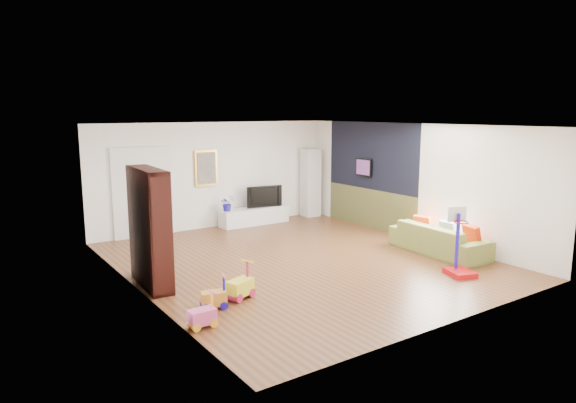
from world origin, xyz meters
TOP-DOWN VIEW (x-y plane):
  - floor at (0.00, 0.00)m, footprint 6.50×7.50m
  - ceiling at (0.00, 0.00)m, footprint 6.50×7.50m
  - wall_back at (0.00, 3.75)m, footprint 6.50×0.00m
  - wall_front at (0.00, -3.75)m, footprint 6.50×0.00m
  - wall_left at (-3.25, 0.00)m, footprint 0.00×7.50m
  - wall_right at (3.25, 0.00)m, footprint 0.00×7.50m
  - navy_accent at (3.23, 1.40)m, footprint 0.01×3.20m
  - olive_wainscot at (3.23, 1.40)m, footprint 0.01×3.20m
  - doorway at (-1.90, 3.71)m, footprint 1.45×0.06m
  - painting_back at (-0.25, 3.71)m, footprint 0.62×0.06m
  - artwork_right at (3.17, 1.60)m, footprint 0.04×0.56m
  - media_console at (0.97, 3.41)m, footprint 1.91×0.48m
  - tall_cabinet at (2.86, 3.46)m, footprint 0.48×0.48m
  - bookshelf at (-2.98, 0.22)m, footprint 0.45×1.41m
  - sofa at (2.72, -1.26)m, footprint 0.95×2.21m
  - basketball_hoop at (1.89, -2.45)m, footprint 0.58×0.64m
  - ride_on_yellow at (-2.03, -1.21)m, footprint 0.51×0.41m
  - ride_on_orange at (-2.57, -1.35)m, footprint 0.43×0.32m
  - ride_on_pink at (-3.01, -1.89)m, footprint 0.37×0.24m
  - child at (-1.59, 3.23)m, footprint 0.35×0.24m
  - tv at (1.26, 3.42)m, footprint 1.00×0.28m
  - vase_plant at (0.18, 3.43)m, footprint 0.42×0.39m
  - pillow_left at (2.91, -1.92)m, footprint 0.21×0.43m
  - pillow_center at (2.96, -1.28)m, footprint 0.11×0.36m
  - pillow_right at (2.93, -0.62)m, footprint 0.20×0.39m

SIDE VIEW (x-z plane):
  - floor at x=0.00m, z-range 0.00..0.00m
  - media_console at x=0.97m, z-range 0.00..0.45m
  - ride_on_pink at x=-3.01m, z-range 0.00..0.49m
  - ride_on_orange at x=-2.57m, z-range 0.00..0.51m
  - ride_on_yellow at x=-2.03m, z-range 0.00..0.59m
  - sofa at x=2.72m, z-range 0.00..0.63m
  - child at x=-1.59m, z-range 0.00..0.92m
  - pillow_left at x=2.91m, z-range 0.29..0.71m
  - pillow_center at x=2.96m, z-range 0.32..0.68m
  - pillow_right at x=2.93m, z-range 0.31..0.69m
  - olive_wainscot at x=3.23m, z-range 0.00..1.00m
  - basketball_hoop at x=1.89m, z-range 0.00..1.26m
  - vase_plant at x=0.18m, z-range 0.45..0.85m
  - tv at x=1.26m, z-range 0.45..1.02m
  - tall_cabinet at x=2.86m, z-range 0.00..1.93m
  - bookshelf at x=-2.98m, z-range 0.00..2.04m
  - doorway at x=-1.90m, z-range 0.00..2.10m
  - wall_back at x=0.00m, z-range 0.00..2.70m
  - wall_front at x=0.00m, z-range 0.00..2.70m
  - wall_left at x=-3.25m, z-range 0.00..2.70m
  - wall_right at x=3.25m, z-range 0.00..2.70m
  - artwork_right at x=3.17m, z-range 1.32..1.78m
  - painting_back at x=-0.25m, z-range 1.09..2.01m
  - navy_accent at x=3.23m, z-range 1.00..2.70m
  - ceiling at x=0.00m, z-range 2.70..2.70m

